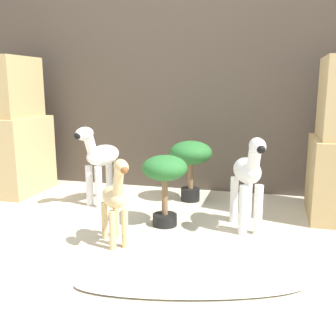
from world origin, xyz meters
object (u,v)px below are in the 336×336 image
at_px(potted_palm_front, 191,157).
at_px(surfboard, 187,284).
at_px(zebra_left, 101,159).
at_px(potted_palm_back, 165,175).
at_px(zebra_right, 248,176).
at_px(giraffe_figurine, 115,198).

bearing_deg(potted_palm_front, surfboard, -79.12).
relative_size(zebra_left, surfboard, 0.56).
bearing_deg(potted_palm_back, zebra_right, 6.84).
bearing_deg(zebra_left, potted_palm_back, -29.78).
bearing_deg(zebra_left, zebra_right, -14.06).
xyz_separation_m(zebra_left, giraffe_figurine, (0.42, -0.74, -0.07)).
height_order(zebra_left, potted_palm_front, zebra_left).
bearing_deg(zebra_right, surfboard, -104.59).
bearing_deg(giraffe_figurine, potted_palm_front, 76.52).
bearing_deg(potted_palm_front, potted_palm_back, -94.69).
relative_size(zebra_left, potted_palm_front, 1.27).
bearing_deg(potted_palm_front, zebra_left, -158.85).
bearing_deg(surfboard, potted_palm_front, 100.88).
bearing_deg(potted_palm_back, potted_palm_front, 85.31).
bearing_deg(potted_palm_back, surfboard, -67.81).
distance_m(zebra_right, zebra_left, 1.18).
relative_size(giraffe_figurine, potted_palm_back, 1.13).
height_order(potted_palm_back, surfboard, potted_palm_back).
height_order(zebra_right, zebra_left, same).
xyz_separation_m(zebra_right, zebra_left, (-1.14, 0.29, 0.00)).
xyz_separation_m(giraffe_figurine, potted_palm_back, (0.19, 0.39, 0.06)).
bearing_deg(zebra_right, zebra_left, 165.94).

